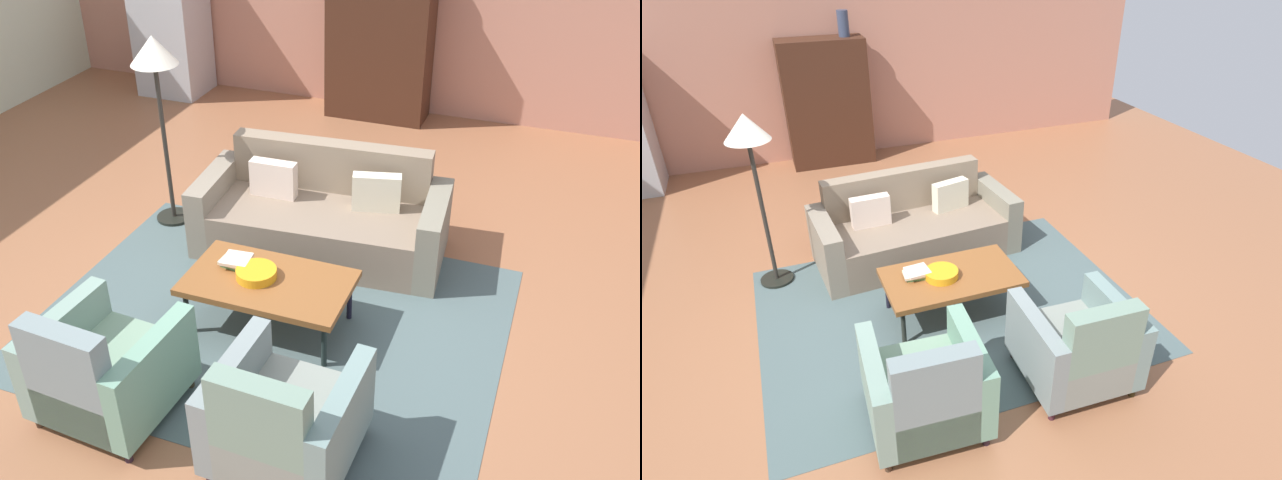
% 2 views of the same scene
% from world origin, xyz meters
% --- Properties ---
extents(ground_plane, '(11.59, 11.59, 0.00)m').
position_xyz_m(ground_plane, '(0.00, 0.00, 0.00)').
color(ground_plane, '#955E3E').
extents(wall_back, '(9.66, 0.12, 2.80)m').
position_xyz_m(wall_back, '(0.00, 4.29, 1.40)').
color(wall_back, tan).
rests_on(wall_back, ground).
extents(area_rug, '(3.40, 2.60, 0.01)m').
position_xyz_m(area_rug, '(0.03, -0.20, 0.00)').
color(area_rug, '#4A5C5D').
rests_on(area_rug, ground).
extents(couch, '(2.16, 1.06, 0.86)m').
position_xyz_m(couch, '(0.02, 0.94, 0.29)').
color(couch, '#7C6957').
rests_on(couch, ground).
extents(coffee_table, '(1.20, 0.70, 0.41)m').
position_xyz_m(coffee_table, '(0.03, -0.25, 0.38)').
color(coffee_table, black).
rests_on(coffee_table, ground).
extents(armchair_left, '(0.85, 0.85, 0.88)m').
position_xyz_m(armchair_left, '(-0.57, -1.42, 0.34)').
color(armchair_left, '#2C260F').
rests_on(armchair_left, ground).
extents(armchair_right, '(0.83, 0.83, 0.88)m').
position_xyz_m(armchair_right, '(0.63, -1.42, 0.34)').
color(armchair_right, black).
rests_on(armchair_right, ground).
extents(fruit_bowl, '(0.30, 0.30, 0.07)m').
position_xyz_m(fruit_bowl, '(-0.06, -0.25, 0.45)').
color(fruit_bowl, orange).
rests_on(fruit_bowl, coffee_table).
extents(book_stack, '(0.26, 0.21, 0.07)m').
position_xyz_m(book_stack, '(-0.26, -0.16, 0.45)').
color(book_stack, '#497846').
rests_on(book_stack, coffee_table).
extents(cabinet, '(1.20, 0.51, 1.80)m').
position_xyz_m(cabinet, '(-0.37, 3.94, 0.90)').
color(cabinet, '#402216').
rests_on(cabinet, ground).
extents(vase_tall, '(0.15, 0.15, 0.34)m').
position_xyz_m(vase_tall, '(-0.02, 3.94, 1.97)').
color(vase_tall, '#364059').
rests_on(vase_tall, cabinet).
extents(floor_lamp, '(0.40, 0.40, 1.72)m').
position_xyz_m(floor_lamp, '(-1.44, 0.88, 1.44)').
color(floor_lamp, black).
rests_on(floor_lamp, ground).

